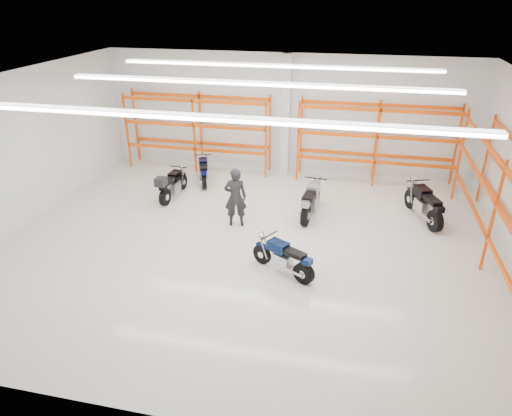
% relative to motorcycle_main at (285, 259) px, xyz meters
% --- Properties ---
extents(ground, '(14.00, 14.00, 0.00)m').
position_rel_motorcycle_main_xyz_m(ground, '(-1.17, 1.29, -0.44)').
color(ground, beige).
rests_on(ground, ground).
extents(room_shell, '(14.02, 12.02, 4.51)m').
position_rel_motorcycle_main_xyz_m(room_shell, '(-1.17, 1.31, 2.84)').
color(room_shell, white).
rests_on(room_shell, ground).
extents(motorcycle_main, '(1.73, 1.05, 0.94)m').
position_rel_motorcycle_main_xyz_m(motorcycle_main, '(0.00, 0.00, 0.00)').
color(motorcycle_main, black).
rests_on(motorcycle_main, ground).
extents(motorcycle_back_a, '(0.65, 2.04, 1.05)m').
position_rel_motorcycle_main_xyz_m(motorcycle_back_a, '(-4.53, 3.73, 0.06)').
color(motorcycle_back_a, black).
rests_on(motorcycle_back_a, ground).
extents(motorcycle_back_b, '(0.84, 1.83, 0.93)m').
position_rel_motorcycle_main_xyz_m(motorcycle_back_b, '(-3.92, 5.35, -0.00)').
color(motorcycle_back_b, black).
rests_on(motorcycle_back_b, ground).
extents(motorcycle_back_c, '(0.73, 2.18, 1.07)m').
position_rel_motorcycle_main_xyz_m(motorcycle_back_c, '(0.26, 3.45, 0.06)').
color(motorcycle_back_c, black).
rests_on(motorcycle_back_c, ground).
extents(motorcycle_back_d, '(1.04, 2.17, 1.11)m').
position_rel_motorcycle_main_xyz_m(motorcycle_back_d, '(3.74, 3.88, 0.08)').
color(motorcycle_back_d, black).
rests_on(motorcycle_back_d, ground).
extents(standing_man, '(0.76, 0.59, 1.85)m').
position_rel_motorcycle_main_xyz_m(standing_man, '(-1.89, 2.33, 0.49)').
color(standing_man, black).
rests_on(standing_man, ground).
extents(structural_column, '(0.32, 0.32, 4.50)m').
position_rel_motorcycle_main_xyz_m(structural_column, '(-1.17, 7.11, 1.81)').
color(structural_column, white).
rests_on(structural_column, ground).
extents(pallet_racking_back_left, '(5.67, 0.87, 3.00)m').
position_rel_motorcycle_main_xyz_m(pallet_racking_back_left, '(-4.57, 6.77, 1.35)').
color(pallet_racking_back_left, '#DE4903').
rests_on(pallet_racking_back_left, ground).
extents(pallet_racking_back_right, '(5.67, 0.87, 3.00)m').
position_rel_motorcycle_main_xyz_m(pallet_racking_back_right, '(2.23, 6.77, 1.35)').
color(pallet_racking_back_right, '#DE4903').
rests_on(pallet_racking_back_right, ground).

